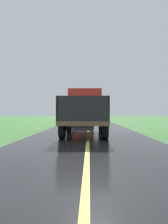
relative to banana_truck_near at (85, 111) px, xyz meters
The scene contains 5 objects.
ground_plane 9.27m from the banana_truck_near, 88.61° to the right, with size 200.00×200.00×0.00m, color #47843D.
road_surface 9.26m from the banana_truck_near, 88.61° to the right, with size 6.40×120.00×0.08m, color #232326.
centre_line 9.26m from the banana_truck_near, 88.61° to the right, with size 0.14×108.00×0.01m, color #E0D64C.
banana_truck_near is the anchor object (origin of this frame).
banana_truck_far 11.73m from the banana_truck_near, 91.85° to the left, with size 2.38×5.81×2.80m.
Camera 1 is at (0.06, -3.37, 1.32)m, focal length 32.79 mm.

